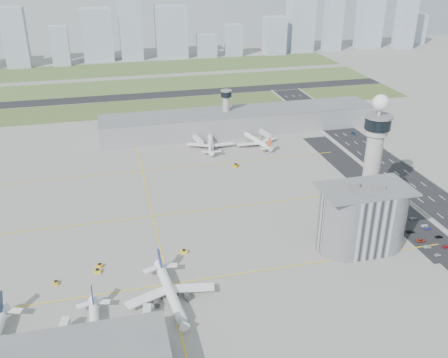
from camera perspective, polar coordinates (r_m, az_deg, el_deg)
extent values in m
plane|color=#98968E|center=(247.60, 1.95, -6.52)|extent=(1000.00, 1000.00, 0.00)
cube|color=#3F5226|center=(448.25, -8.40, 8.13)|extent=(480.00, 50.00, 0.08)
cube|color=#4B6A32|center=(520.21, -9.31, 10.47)|extent=(480.00, 60.00, 0.08)
cube|color=#4D622E|center=(597.79, -10.05, 12.34)|extent=(480.00, 70.00, 0.08)
cube|color=black|center=(483.63, -8.88, 9.37)|extent=(480.00, 22.00, 0.10)
cube|color=black|center=(296.55, 23.91, -3.15)|extent=(28.00, 500.00, 0.10)
cube|color=#9E9E99|center=(288.34, 21.70, -3.42)|extent=(0.60, 500.00, 1.20)
cube|color=black|center=(275.61, 20.94, -4.79)|extent=(18.00, 260.00, 0.08)
cube|color=black|center=(266.27, 21.97, -6.08)|extent=(20.00, 44.00, 0.10)
cube|color=yellow|center=(216.81, -6.31, -11.88)|extent=(260.00, 0.60, 0.01)
cube|color=yellow|center=(266.95, -8.13, -4.24)|extent=(260.00, 0.60, 0.01)
cube|color=yellow|center=(320.49, -9.34, 0.93)|extent=(260.00, 0.60, 0.01)
cube|color=yellow|center=(266.95, -8.13, -4.24)|extent=(0.60, 260.00, 0.01)
cylinder|color=#ADAAA5|center=(269.26, 16.48, 0.91)|extent=(8.40, 8.40, 48.00)
cylinder|color=#ADAAA5|center=(261.33, 17.07, 5.31)|extent=(11.00, 11.00, 4.00)
cylinder|color=black|center=(260.06, 17.18, 6.13)|extent=(13.00, 13.00, 6.00)
cylinder|color=slate|center=(259.00, 17.28, 6.86)|extent=(14.00, 14.00, 1.00)
cylinder|color=#ADAAA5|center=(258.27, 17.35, 7.39)|extent=(1.60, 1.60, 5.00)
sphere|color=white|center=(257.00, 17.48, 8.34)|extent=(8.00, 8.00, 8.00)
cylinder|color=#ADAAA5|center=(381.28, 0.25, 7.53)|extent=(5.00, 5.00, 28.00)
cylinder|color=black|center=(376.96, 0.25, 9.70)|extent=(8.00, 8.00, 4.00)
cylinder|color=slate|center=(376.30, 0.25, 10.06)|extent=(8.60, 8.60, 0.80)
cube|color=#B2B2B7|center=(240.79, 15.49, -4.37)|extent=(18.00, 24.00, 30.00)
cylinder|color=#B2B2B7|center=(236.80, 13.57, -4.67)|extent=(24.00, 24.00, 30.00)
cylinder|color=#B2B2B7|center=(245.04, 17.34, -4.08)|extent=(24.00, 24.00, 30.00)
cube|color=slate|center=(233.79, 15.92, -1.09)|extent=(42.00, 24.00, 0.80)
cube|color=slate|center=(232.68, 14.33, -0.58)|extent=(6.00, 5.00, 3.00)
cube|color=slate|center=(234.11, 17.26, -0.88)|extent=(5.00, 4.00, 2.40)
cube|color=gray|center=(383.92, 1.78, 6.62)|extent=(210.00, 32.00, 15.00)
cube|color=slate|center=(381.46, 1.79, 7.74)|extent=(210.00, 32.00, 0.80)
imported|color=silver|center=(252.72, 23.21, -7.96)|extent=(3.22, 1.38, 1.08)
imported|color=gray|center=(256.87, 22.23, -7.19)|extent=(3.71, 1.79, 1.17)
imported|color=#9C311F|center=(260.75, 21.59, -6.55)|extent=(4.88, 2.52, 1.32)
imported|color=black|center=(266.47, 20.53, -5.65)|extent=(4.58, 2.41, 1.27)
imported|color=navy|center=(271.12, 19.70, -4.96)|extent=(3.54, 1.67, 1.17)
imported|color=silver|center=(274.38, 19.34, -4.53)|extent=(3.56, 1.58, 1.13)
imported|color=maroon|center=(260.72, 24.12, -7.05)|extent=(4.42, 2.07, 1.25)
imported|color=black|center=(267.35, 23.36, -6.06)|extent=(3.87, 1.88, 1.27)
imported|color=navy|center=(272.40, 22.28, -5.27)|extent=(3.52, 1.49, 1.13)
imported|color=white|center=(274.54, 21.96, -4.97)|extent=(4.07, 1.97, 1.12)
imported|color=gray|center=(279.11, 20.83, -4.24)|extent=(4.45, 1.98, 1.27)
imported|color=black|center=(322.82, 20.01, -0.03)|extent=(1.66, 4.01, 1.29)
imported|color=navy|center=(390.80, 14.60, 5.07)|extent=(2.45, 4.76, 1.28)
imported|color=#AAABAF|center=(434.10, 9.35, 7.57)|extent=(1.68, 3.71, 1.24)
cube|color=#9EADC1|center=(635.95, -22.73, 14.68)|extent=(25.49, 20.39, 66.89)
cube|color=#9EADC1|center=(630.89, -18.23, 14.26)|extent=(20.04, 16.03, 45.20)
cube|color=#9EADC1|center=(646.76, -14.30, 15.70)|extent=(35.76, 28.61, 61.22)
cube|color=#9EADC1|center=(641.05, -10.68, 16.95)|extent=(26.33, 21.06, 83.39)
cube|color=#9EADC1|center=(648.27, -6.05, 16.37)|extent=(36.96, 29.57, 62.11)
cube|color=#9EADC1|center=(650.04, -1.99, 14.98)|extent=(23.01, 18.41, 27.75)
cube|color=#9EADC1|center=(656.72, 1.11, 15.59)|extent=(20.22, 16.18, 38.97)
cube|color=#9EADC1|center=(669.87, 5.80, 16.01)|extent=(26.14, 20.92, 46.89)
cube|color=#9EADC1|center=(692.25, 8.74, 17.59)|extent=(32.26, 25.81, 81.20)
cube|color=#9EADC1|center=(704.36, 12.35, 16.93)|extent=(21.59, 17.28, 68.75)
cube|color=#9EADC1|center=(739.48, 16.26, 16.70)|extent=(30.25, 24.20, 63.40)
cube|color=#9EADC1|center=(744.37, 20.03, 16.58)|extent=(23.04, 18.43, 71.56)
cube|color=#9EADC1|center=(789.05, 21.09, 15.72)|extent=(22.64, 18.11, 41.06)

